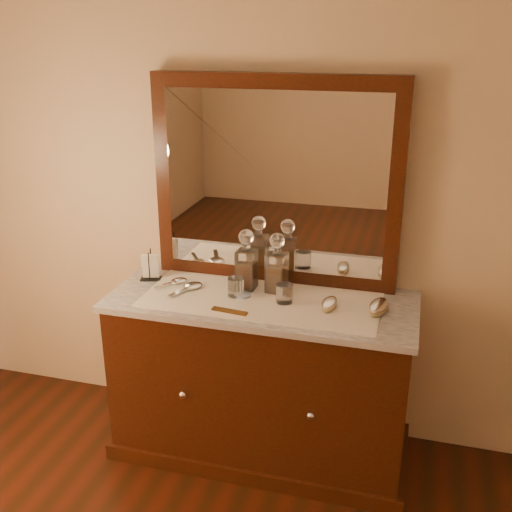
# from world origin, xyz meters

# --- Properties ---
(dresser_cabinet) EXTENTS (1.40, 0.55, 0.82)m
(dresser_cabinet) POSITION_xyz_m (0.00, 1.96, 0.41)
(dresser_cabinet) COLOR black
(dresser_cabinet) RESTS_ON floor
(dresser_plinth) EXTENTS (1.46, 0.59, 0.08)m
(dresser_plinth) POSITION_xyz_m (0.00, 1.96, 0.04)
(dresser_plinth) COLOR black
(dresser_plinth) RESTS_ON floor
(knob_left) EXTENTS (0.04, 0.04, 0.04)m
(knob_left) POSITION_xyz_m (-0.30, 1.67, 0.45)
(knob_left) COLOR silver
(knob_left) RESTS_ON dresser_cabinet
(knob_right) EXTENTS (0.04, 0.04, 0.04)m
(knob_right) POSITION_xyz_m (0.30, 1.67, 0.45)
(knob_right) COLOR silver
(knob_right) RESTS_ON dresser_cabinet
(marble_top) EXTENTS (1.44, 0.59, 0.03)m
(marble_top) POSITION_xyz_m (0.00, 1.96, 0.83)
(marble_top) COLOR silver
(marble_top) RESTS_ON dresser_cabinet
(mirror_frame) EXTENTS (1.20, 0.08, 1.00)m
(mirror_frame) POSITION_xyz_m (0.00, 2.20, 1.35)
(mirror_frame) COLOR black
(mirror_frame) RESTS_ON marble_top
(mirror_glass) EXTENTS (1.06, 0.01, 0.86)m
(mirror_glass) POSITION_xyz_m (0.00, 2.17, 1.35)
(mirror_glass) COLOR white
(mirror_glass) RESTS_ON marble_top
(lace_runner) EXTENTS (1.10, 0.45, 0.00)m
(lace_runner) POSITION_xyz_m (0.00, 1.94, 0.85)
(lace_runner) COLOR white
(lace_runner) RESTS_ON marble_top
(pin_dish) EXTENTS (0.09, 0.09, 0.01)m
(pin_dish) POSITION_xyz_m (-0.09, 1.95, 0.86)
(pin_dish) COLOR white
(pin_dish) RESTS_ON lace_runner
(comb) EXTENTS (0.17, 0.05, 0.01)m
(comb) POSITION_xyz_m (-0.10, 1.77, 0.86)
(comb) COLOR brown
(comb) RESTS_ON lace_runner
(napkin_rack) EXTENTS (0.12, 0.09, 0.15)m
(napkin_rack) POSITION_xyz_m (-0.60, 2.03, 0.91)
(napkin_rack) COLOR black
(napkin_rack) RESTS_ON marble_top
(decanter_left) EXTENTS (0.09, 0.09, 0.30)m
(decanter_left) POSITION_xyz_m (-0.10, 2.05, 0.97)
(decanter_left) COLOR brown
(decanter_left) RESTS_ON lace_runner
(decanter_right) EXTENTS (0.10, 0.10, 0.29)m
(decanter_right) POSITION_xyz_m (0.05, 2.05, 0.97)
(decanter_right) COLOR brown
(decanter_right) RESTS_ON lace_runner
(brush_near) EXTENTS (0.07, 0.15, 0.04)m
(brush_near) POSITION_xyz_m (0.32, 1.93, 0.87)
(brush_near) COLOR #9B855F
(brush_near) RESTS_ON lace_runner
(brush_far) EXTENTS (0.10, 0.18, 0.05)m
(brush_far) POSITION_xyz_m (0.54, 1.95, 0.88)
(brush_far) COLOR #9B855F
(brush_far) RESTS_ON lace_runner
(hand_mirror_outer) EXTENTS (0.14, 0.18, 0.02)m
(hand_mirror_outer) POSITION_xyz_m (-0.46, 2.01, 0.86)
(hand_mirror_outer) COLOR silver
(hand_mirror_outer) RESTS_ON lace_runner
(hand_mirror_inner) EXTENTS (0.13, 0.22, 0.02)m
(hand_mirror_inner) POSITION_xyz_m (-0.36, 1.96, 0.86)
(hand_mirror_inner) COLOR silver
(hand_mirror_inner) RESTS_ON lace_runner
(tumblers) EXTENTS (0.32, 0.09, 0.09)m
(tumblers) POSITION_xyz_m (-0.01, 1.94, 0.90)
(tumblers) COLOR white
(tumblers) RESTS_ON lace_runner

